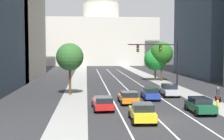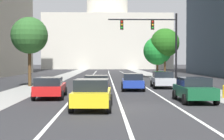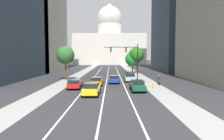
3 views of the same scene
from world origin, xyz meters
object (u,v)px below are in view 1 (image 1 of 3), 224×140
(car_blue, at_px, (150,93))
(street_tree_near_left, at_px, (70,57))
(car_orange, at_px, (128,97))
(cyclist, at_px, (218,95))
(car_silver, at_px, (169,90))
(fire_hydrant, at_px, (218,104))
(traffic_signal_mast, at_px, (163,56))
(street_tree_far_right, at_px, (155,59))
(car_red, at_px, (103,103))
(capitol_building, at_px, (101,34))
(street_tree_mid_right, at_px, (162,53))
(car_yellow, at_px, (142,112))
(car_green, at_px, (200,105))

(car_blue, height_order, street_tree_near_left, street_tree_near_left)
(car_orange, height_order, car_blue, car_blue)
(cyclist, relative_size, street_tree_near_left, 0.25)
(car_silver, xyz_separation_m, street_tree_near_left, (-13.04, 2.22, 4.28))
(fire_hydrant, height_order, cyclist, cyclist)
(traffic_signal_mast, height_order, fire_hydrant, traffic_signal_mast)
(car_orange, relative_size, street_tree_far_right, 0.65)
(car_red, relative_size, traffic_signal_mast, 0.62)
(capitol_building, distance_m, cyclist, 95.46)
(car_red, distance_m, street_tree_mid_right, 31.41)
(capitol_building, height_order, car_silver, capitol_building)
(car_yellow, distance_m, cyclist, 13.93)
(car_orange, bearing_deg, car_yellow, 179.35)
(car_silver, distance_m, street_tree_near_left, 13.91)
(traffic_signal_mast, relative_size, street_tree_mid_right, 0.98)
(car_silver, bearing_deg, car_green, -177.18)
(car_orange, distance_m, street_tree_mid_right, 27.13)
(street_tree_mid_right, relative_size, street_tree_near_left, 1.09)
(car_green, bearing_deg, car_red, 76.06)
(capitol_building, distance_m, street_tree_near_left, 87.81)
(car_silver, bearing_deg, car_red, 136.50)
(cyclist, height_order, street_tree_far_right, street_tree_far_right)
(car_silver, height_order, street_tree_far_right, street_tree_far_right)
(car_orange, xyz_separation_m, car_red, (-3.06, -3.40, 0.01))
(car_yellow, height_order, car_green, car_yellow)
(street_tree_mid_right, bearing_deg, cyclist, -88.30)
(car_silver, bearing_deg, street_tree_near_left, 83.17)
(car_orange, relative_size, car_yellow, 0.97)
(car_silver, relative_size, street_tree_mid_right, 0.58)
(fire_hydrant, xyz_separation_m, street_tree_far_right, (0.00, 29.22, 3.68))
(car_red, bearing_deg, car_yellow, -152.54)
(fire_hydrant, bearing_deg, car_red, 179.49)
(car_orange, xyz_separation_m, car_yellow, (-0.00, -8.70, 0.06))
(car_yellow, bearing_deg, car_red, 32.28)
(car_blue, distance_m, fire_hydrant, 8.49)
(car_blue, bearing_deg, car_orange, 133.82)
(car_orange, relative_size, cyclist, 2.40)
(car_yellow, xyz_separation_m, car_silver, (6.15, 14.08, 0.01))
(car_orange, height_order, traffic_signal_mast, traffic_signal_mast)
(cyclist, bearing_deg, street_tree_mid_right, 2.35)
(fire_hydrant, relative_size, street_tree_near_left, 0.13)
(car_yellow, distance_m, car_silver, 15.37)
(car_green, relative_size, traffic_signal_mast, 0.56)
(car_yellow, xyz_separation_m, car_blue, (3.07, 11.41, -0.04))
(fire_hydrant, bearing_deg, street_tree_mid_right, 87.95)
(car_red, distance_m, street_tree_near_left, 12.44)
(traffic_signal_mast, xyz_separation_m, cyclist, (4.68, -7.67, -4.35))
(car_yellow, height_order, street_tree_far_right, street_tree_far_right)
(car_green, xyz_separation_m, street_tree_near_left, (-13.04, 13.33, 4.30))
(car_yellow, bearing_deg, car_orange, 2.23)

